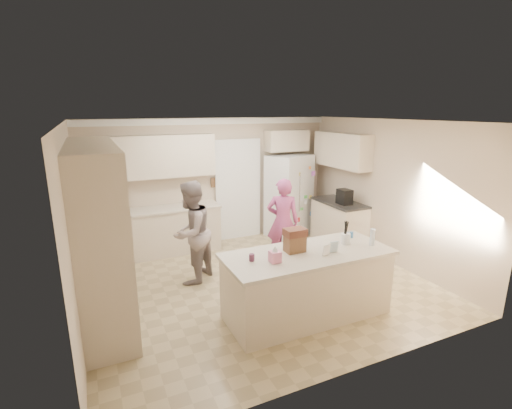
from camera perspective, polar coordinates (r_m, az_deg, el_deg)
name	(u,v)px	position (r m, az deg, el deg)	size (l,w,h in m)	color
floor	(259,285)	(6.19, 0.52, -12.21)	(5.20, 4.60, 0.02)	tan
ceiling	(260,120)	(5.53, 0.58, 12.80)	(5.20, 4.60, 0.02)	white
wall_back	(213,181)	(7.82, -6.67, 3.57)	(5.20, 0.02, 2.60)	beige
wall_front	(358,262)	(3.87, 15.41, -8.49)	(5.20, 0.02, 2.60)	beige
wall_left	(72,230)	(5.22, -26.40, -3.47)	(0.02, 4.60, 2.60)	beige
wall_right	(389,192)	(7.20, 19.72, 1.84)	(0.02, 4.60, 2.60)	beige
crown_back	(212,121)	(7.64, -6.83, 12.60)	(5.20, 0.08, 0.12)	white
pantry_bank	(99,231)	(5.44, -22.96, -3.78)	(0.60, 2.60, 2.35)	beige
back_base_cab	(163,232)	(7.48, -14.15, -4.12)	(2.20, 0.60, 0.88)	beige
back_countertop	(161,209)	(7.34, -14.35, -0.74)	(2.24, 0.63, 0.04)	beige
back_upper_cab	(157,157)	(7.28, -15.05, 7.14)	(2.20, 0.35, 0.80)	beige
doorway_opening	(238,191)	(8.03, -2.82, 2.11)	(0.90, 0.06, 2.10)	black
doorway_casing	(238,191)	(8.00, -2.73, 2.06)	(1.02, 0.03, 2.22)	white
wall_frame_upper	(214,170)	(7.75, -6.49, 5.34)	(0.15, 0.02, 0.20)	brown
wall_frame_lower	(214,182)	(7.80, -6.44, 3.39)	(0.15, 0.02, 0.20)	brown
refrigerator	(289,196)	(8.27, 5.08, 1.37)	(0.90, 0.70, 1.80)	white
fridge_seam	(297,199)	(7.97, 6.34, 0.84)	(0.01, 0.02, 1.78)	gray
fridge_dispenser	(289,189)	(7.80, 5.04, 2.45)	(0.22, 0.03, 0.35)	black
fridge_handle_l	(296,193)	(7.90, 6.12, 1.84)	(0.02, 0.02, 0.85)	silver
fridge_handle_r	(300,192)	(7.95, 6.74, 1.90)	(0.02, 0.02, 0.85)	silver
over_fridge_cab	(287,141)	(8.20, 4.75, 9.77)	(0.95, 0.35, 0.45)	beige
right_base_cab	(339,224)	(7.95, 12.58, -2.91)	(0.60, 1.20, 0.88)	beige
right_countertop	(339,203)	(7.82, 12.71, 0.29)	(0.63, 1.24, 0.04)	#2D2B28
right_upper_cab	(342,150)	(7.87, 13.05, 8.15)	(0.35, 1.50, 0.70)	beige
coffee_maker	(344,197)	(7.60, 13.45, 1.17)	(0.22, 0.28, 0.30)	black
island_base	(307,285)	(5.22, 7.83, -12.23)	(2.20, 0.90, 0.88)	beige
island_top	(308,254)	(5.03, 8.01, -7.55)	(2.28, 0.96, 0.05)	beige
utensil_crock	(346,239)	(5.39, 13.63, -5.15)	(0.13, 0.13, 0.15)	white
tissue_box	(275,257)	(4.65, 2.94, -8.02)	(0.13, 0.13, 0.14)	pink
tissue_plume	(275,248)	(4.61, 2.96, -6.76)	(0.08, 0.08, 0.08)	white
dollhouse_body	(295,244)	(4.98, 5.99, -6.02)	(0.26, 0.18, 0.22)	brown
dollhouse_roof	(295,232)	(4.93, 6.04, -4.28)	(0.28, 0.20, 0.10)	#592D1E
jam_jar	(252,258)	(4.69, -0.66, -8.16)	(0.07, 0.07, 0.09)	#59263F
greeting_card_a	(327,250)	(4.92, 10.80, -6.88)	(0.12, 0.01, 0.16)	white
greeting_card_b	(334,247)	(5.04, 11.88, -6.40)	(0.12, 0.01, 0.16)	silver
water_bottle	(372,237)	(5.42, 17.47, -4.81)	(0.07, 0.07, 0.24)	silver
shaker_salt	(348,235)	(5.63, 13.92, -4.65)	(0.05, 0.05, 0.09)	#336597
shaker_pepper	(351,235)	(5.67, 14.48, -4.54)	(0.05, 0.05, 0.09)	#336597
teen_boy	(191,233)	(6.07, -9.96, -4.27)	(0.82, 0.64, 1.68)	gray
teen_girl	(283,222)	(6.71, 4.14, -2.65)	(0.58, 0.38, 1.60)	#B44C91
fridge_magnets	(297,199)	(7.96, 6.37, 0.83)	(0.76, 0.02, 1.44)	tan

